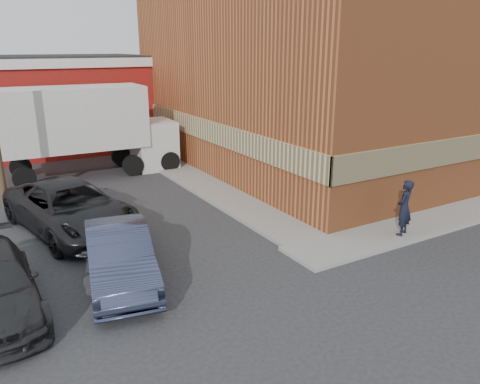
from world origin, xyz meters
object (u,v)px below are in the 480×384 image
man (404,208)px  sedan (120,256)px  box_truck (91,125)px  warehouse (9,105)px  brick_building (322,74)px  suv_a (71,208)px

man → sedan: size_ratio=0.40×
box_truck → warehouse: bearing=112.2°
brick_building → sedan: 16.71m
brick_building → box_truck: 12.27m
brick_building → suv_a: (-14.22, -4.06, -3.83)m
brick_building → sedan: brick_building is taller
suv_a → brick_building: bearing=3.3°
man → suv_a: 11.22m
brick_building → box_truck: size_ratio=2.07×
brick_building → box_truck: (-11.65, 3.16, -2.20)m
sedan → suv_a: (-0.36, 4.43, 0.08)m
brick_building → man: (-4.85, -10.24, -3.62)m
sedan → suv_a: size_ratio=0.76×
suv_a → box_truck: (2.56, 7.22, 1.64)m
warehouse → box_truck: 8.35m
brick_building → suv_a: bearing=-164.1°
man → sedan: (-9.00, 1.74, -0.29)m
suv_a → box_truck: box_truck is taller
man → sedan: man is taller
warehouse → box_truck: size_ratio=1.85×
warehouse → sedan: warehouse is taller
man → suv_a: (-9.37, 6.17, -0.21)m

